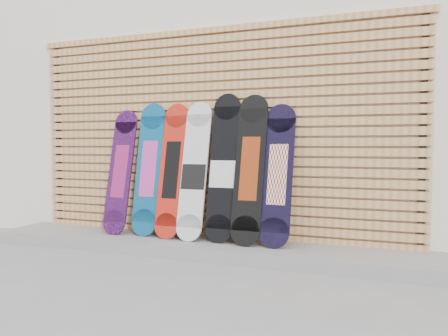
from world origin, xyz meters
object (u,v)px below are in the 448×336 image
Objects in this scene: snowboard_6 at (278,174)px; snowboard_0 at (120,171)px; snowboard_3 at (194,171)px; snowboard_4 at (223,168)px; snowboard_1 at (149,169)px; snowboard_5 at (250,169)px; snowboard_2 at (172,170)px.

snowboard_0 is at bearing 179.71° from snowboard_6.
snowboard_4 is (0.31, 0.02, 0.04)m from snowboard_3.
snowboard_0 is 0.95× the size of snowboard_1.
snowboard_5 is at bearing -0.33° from snowboard_3.
snowboard_3 is at bearing 179.67° from snowboard_5.
snowboard_3 is at bearing -3.01° from snowboard_2.
snowboard_6 is at bearing -1.33° from snowboard_1.
snowboard_3 is 0.95× the size of snowboard_4.
snowboard_0 is 0.99× the size of snowboard_6.
snowboard_0 is 0.96× the size of snowboard_2.
snowboard_3 is at bearing -179.77° from snowboard_6.
snowboard_1 is 1.04× the size of snowboard_6.
snowboard_0 is at bearing 179.20° from snowboard_3.
snowboard_5 is at bearing -1.15° from snowboard_2.
snowboard_4 is (1.20, 0.00, 0.06)m from snowboard_0.
snowboard_3 is (0.89, -0.01, 0.02)m from snowboard_0.
snowboard_1 is at bearing 178.70° from snowboard_4.
snowboard_3 reaches higher than snowboard_0.
snowboard_3 is at bearing -0.80° from snowboard_0.
snowboard_2 is 1.13m from snowboard_6.
snowboard_6 is (0.28, 0.01, -0.05)m from snowboard_5.
snowboard_1 reaches higher than snowboard_3.
snowboard_0 is 1.48m from snowboard_5.
snowboard_6 reaches higher than snowboard_0.
snowboard_2 is at bearing 178.85° from snowboard_5.
snowboard_2 is (0.63, 0.00, 0.03)m from snowboard_0.
snowboard_5 reaches higher than snowboard_2.
snowboard_4 is 0.28m from snowboard_5.
snowboard_1 is 1.41m from snowboard_6.
snowboard_2 is 0.57m from snowboard_4.
snowboard_5 is 1.07× the size of snowboard_6.
snowboard_5 reaches higher than snowboard_1.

